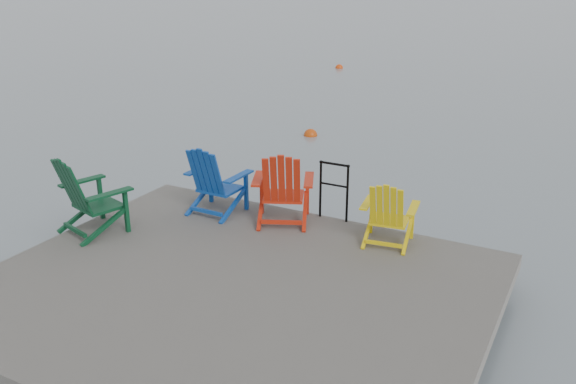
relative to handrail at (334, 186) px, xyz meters
The scene contains 9 objects.
ground 2.67m from the handrail, 95.83° to the right, with size 400.00×400.00×0.00m, color slate.
dock 2.56m from the handrail, 95.83° to the right, with size 6.00×5.00×1.40m.
handrail is the anchor object (origin of this frame).
chair_green 3.57m from the handrail, 144.10° to the right, with size 1.07×1.02×1.15m.
chair_blue 1.84m from the handrail, 159.79° to the right, with size 0.88×0.82×1.09m.
chair_red 0.78m from the handrail, 141.57° to the right, with size 1.10×1.05×1.13m.
chair_yellow 1.13m from the handrail, 24.75° to the right, with size 0.82×0.77×0.94m.
buoy_a 6.81m from the handrail, 118.85° to the left, with size 0.36×0.36×0.36m, color #C0400B.
buoy_b 17.98m from the handrail, 113.10° to the left, with size 0.33×0.33×0.33m, color #D63F0C.
Camera 1 is at (3.67, -5.46, 4.13)m, focal length 38.00 mm.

